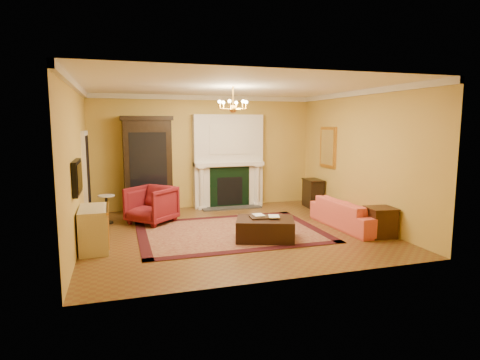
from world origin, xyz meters
name	(u,v)px	position (x,y,z in m)	size (l,w,h in m)	color
floor	(233,232)	(0.00, 0.00, -0.01)	(6.00, 5.50, 0.02)	brown
ceiling	(233,86)	(0.00, 0.00, 3.01)	(6.00, 5.50, 0.02)	white
wall_back	(205,152)	(0.00, 2.76, 1.50)	(6.00, 0.02, 3.00)	gold
wall_front	(287,178)	(0.00, -2.76, 1.50)	(6.00, 0.02, 3.00)	gold
wall_left	(76,165)	(-3.01, 0.00, 1.50)	(0.02, 5.50, 3.00)	gold
wall_right	(360,157)	(3.01, 0.00, 1.50)	(0.02, 5.50, 3.00)	gold
fireplace	(228,163)	(0.60, 2.57, 1.19)	(1.90, 0.70, 2.50)	silver
crown_molding	(221,93)	(0.00, 0.96, 2.94)	(6.00, 5.50, 0.12)	silver
doorway	(87,178)	(-2.95, 1.70, 1.05)	(0.08, 1.05, 2.10)	silver
tv_panel	(77,177)	(-2.95, -0.60, 1.35)	(0.09, 0.95, 0.58)	black
gilt_mirror	(328,147)	(2.97, 1.40, 1.65)	(0.06, 0.76, 1.05)	gold
chandelier	(233,106)	(0.00, 0.00, 2.61)	(0.63, 0.55, 0.53)	gold
oriental_rug	(231,232)	(-0.07, -0.02, 0.01)	(3.78, 2.84, 0.02)	#4F1017
china_cabinet	(148,167)	(-1.55, 2.49, 1.17)	(1.17, 0.53, 2.34)	black
wingback_armchair	(151,203)	(-1.58, 1.25, 0.47)	(0.91, 0.85, 0.93)	maroon
pedestal_table	(107,207)	(-2.55, 1.52, 0.38)	(0.37, 0.37, 0.66)	black
commode	(94,229)	(-2.73, -0.41, 0.38)	(0.48, 1.03, 0.76)	#C0AF8C
coral_sofa	(350,209)	(2.54, -0.41, 0.41)	(2.09, 0.61, 0.82)	#DB5045
end_table	(380,223)	(2.72, -1.23, 0.28)	(0.49, 0.49, 0.57)	black
console_table	(313,194)	(2.78, 1.81, 0.37)	(0.38, 0.66, 0.73)	black
leather_ottoman	(265,229)	(0.42, -0.77, 0.22)	(1.10, 0.80, 0.41)	black
ottoman_tray	(262,217)	(0.38, -0.68, 0.44)	(0.45, 0.35, 0.03)	black
book_a	(254,210)	(0.24, -0.63, 0.59)	(0.20, 0.02, 0.26)	gray
book_b	(269,210)	(0.49, -0.78, 0.60)	(0.21, 0.02, 0.28)	gray
topiary_left	(203,153)	(-0.11, 2.53, 1.49)	(0.18, 0.18, 0.48)	gray
topiary_right	(252,152)	(1.27, 2.53, 1.47)	(0.17, 0.17, 0.44)	gray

